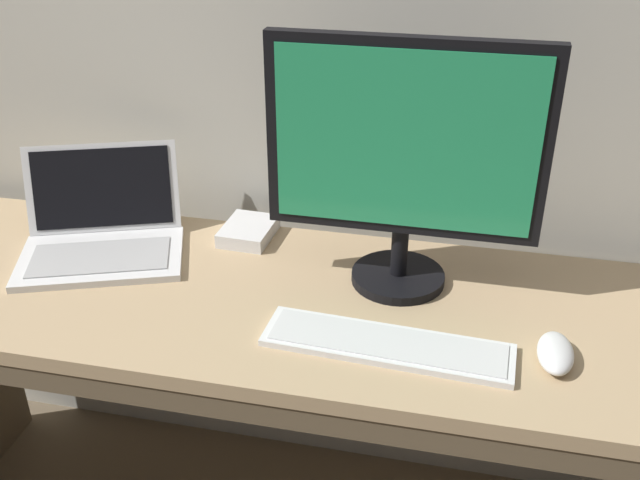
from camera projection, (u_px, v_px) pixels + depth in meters
name	position (u px, v px, depth m)	size (l,w,h in m)	color
desk	(276.00, 378.00, 1.59)	(1.87, 0.59, 0.76)	tan
laptop_white	(102.00, 237.00, 1.63)	(0.43, 0.40, 0.21)	white
external_monitor	(405.00, 158.00, 1.39)	(0.54, 0.20, 0.52)	black
wired_keyboard	(387.00, 345.00, 1.33)	(0.47, 0.14, 0.02)	white
computer_mouse	(555.00, 353.00, 1.30)	(0.06, 0.12, 0.04)	white
external_drive_box	(248.00, 231.00, 1.70)	(0.11, 0.14, 0.03)	silver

